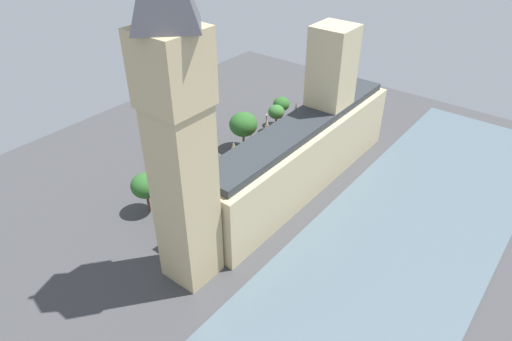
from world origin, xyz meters
TOP-DOWN VIEW (x-y plane):
  - ground_plane at (0.00, 0.00)m, footprint 130.14×130.14m
  - river_thames at (-28.49, 0.00)m, footprint 33.53×117.13m
  - parliament_building at (-1.99, -1.95)m, footprint 11.53×60.14m
  - clock_tower at (-2.08, 34.44)m, footprint 9.00×9.00m
  - car_dark_green_by_river_gate at (12.01, -22.65)m, footprint 2.09×4.63m
  - double_decker_bus_kerbside at (10.78, -12.79)m, footprint 3.03×10.60m
  - car_black_corner at (11.22, -2.49)m, footprint 2.32×4.66m
  - car_silver_under_trees at (11.35, 4.68)m, footprint 1.98×4.53m
  - car_white_trailing at (11.34, 11.00)m, footprint 2.26×4.46m
  - double_decker_bus_near_tower at (9.67, 20.73)m, footprint 2.84×10.55m
  - pedestrian_leading at (5.78, -12.15)m, footprint 0.61×0.51m
  - pedestrian_far_end at (6.48, 7.06)m, footprint 0.70×0.63m
  - pedestrian_opposite_hall at (5.53, 21.79)m, footprint 0.62×0.52m
  - plane_tree_midblock at (18.51, -5.05)m, footprint 7.20×7.20m
  - plane_tree_slot_10 at (17.23, -17.55)m, footprint 4.47×4.47m
  - plane_tree_slot_11 at (18.40, -21.56)m, footprint 4.59×4.59m
  - plane_tree_slot_12 at (17.74, 27.64)m, footprint 6.11×6.11m
  - street_lamp_slot_13 at (18.30, -7.86)m, footprint 0.56×0.56m
  - street_lamp_slot_14 at (18.60, -15.00)m, footprint 0.56×0.56m

SIDE VIEW (x-z plane):
  - ground_plane at x=0.00m, z-range 0.00..0.00m
  - river_thames at x=-28.49m, z-range 0.00..0.25m
  - pedestrian_leading at x=5.78m, z-range -0.08..1.50m
  - pedestrian_opposite_hall at x=5.53m, z-range -0.08..1.59m
  - pedestrian_far_end at x=6.48m, z-range -0.08..1.60m
  - car_dark_green_by_river_gate at x=12.01m, z-range 0.02..1.76m
  - car_white_trailing at x=11.34m, z-range 0.02..1.76m
  - car_silver_under_trees at x=11.35m, z-range 0.02..1.76m
  - car_black_corner at x=11.22m, z-range 0.02..1.76m
  - double_decker_bus_kerbside at x=10.78m, z-range 0.26..5.01m
  - double_decker_bus_near_tower at x=9.67m, z-range 0.26..5.01m
  - street_lamp_slot_14 at x=18.60m, z-range 1.19..6.91m
  - street_lamp_slot_13 at x=18.30m, z-range 1.29..8.03m
  - plane_tree_slot_10 at x=17.23m, z-range 1.92..9.67m
  - plane_tree_slot_11 at x=18.40m, z-range 2.13..10.43m
  - plane_tree_slot_12 at x=17.74m, z-range 1.88..10.89m
  - plane_tree_midblock at x=18.51m, z-range 1.86..11.73m
  - parliament_building at x=-1.99m, z-range -7.40..26.61m
  - clock_tower at x=-2.08m, z-range 1.06..60.34m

